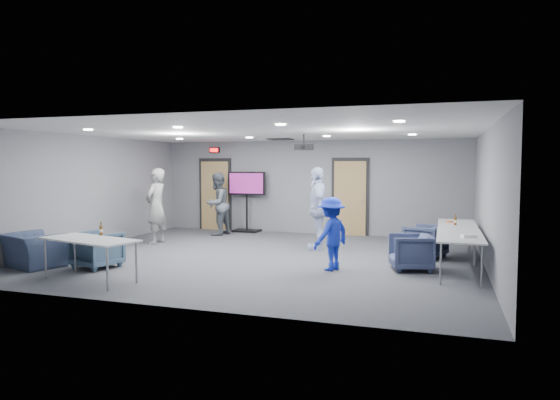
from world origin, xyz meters
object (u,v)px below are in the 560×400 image
(person_b, at_px, (217,204))
(table_right_a, at_px, (457,225))
(person_a, at_px, (156,206))
(tv_stand, at_px, (247,198))
(chair_front_b, at_px, (33,250))
(bottle_right, at_px, (455,221))
(person_c, at_px, (317,208))
(chair_front_a, at_px, (97,249))
(bottle_front, at_px, (101,230))
(table_right_b, at_px, (460,237))
(person_d, at_px, (331,234))
(chair_right_a, at_px, (425,241))
(table_front_left, at_px, (89,241))
(projector, at_px, (304,147))
(chair_right_b, at_px, (411,252))

(person_b, height_order, table_right_a, person_b)
(person_a, relative_size, tv_stand, 1.06)
(chair_front_b, xyz_separation_m, table_right_a, (7.88, 3.73, 0.35))
(person_b, height_order, bottle_right, person_b)
(person_c, height_order, table_right_a, person_c)
(chair_front_a, relative_size, bottle_front, 3.19)
(person_a, relative_size, bottle_right, 8.18)
(person_c, relative_size, tv_stand, 1.08)
(chair_front_a, height_order, table_right_b, table_right_b)
(person_d, xyz_separation_m, chair_right_a, (1.65, 1.92, -0.34))
(chair_front_b, distance_m, table_right_a, 8.72)
(chair_front_a, distance_m, table_right_b, 6.83)
(chair_right_a, bearing_deg, tv_stand, -94.86)
(chair_right_a, relative_size, table_right_b, 0.40)
(chair_front_a, height_order, table_front_left, table_front_left)
(person_c, relative_size, chair_front_a, 2.48)
(person_a, distance_m, person_c, 4.11)
(table_front_left, distance_m, bottle_front, 0.42)
(person_b, distance_m, chair_right_a, 6.01)
(person_c, xyz_separation_m, table_right_a, (3.11, -0.02, -0.28))
(table_right_a, bearing_deg, projector, 96.42)
(table_right_b, xyz_separation_m, tv_stand, (-5.87, 4.32, 0.33))
(person_d, distance_m, chair_front_b, 5.80)
(chair_front_b, distance_m, table_front_left, 1.94)
(person_d, bearing_deg, table_right_a, 159.70)
(chair_right_b, xyz_separation_m, chair_front_a, (-5.80, -1.64, 0.01))
(table_front_left, bearing_deg, chair_front_b, 175.71)
(bottle_right, bearing_deg, tv_stand, 154.63)
(tv_stand, height_order, projector, projector)
(person_a, bearing_deg, bottle_front, 17.93)
(projector, bearing_deg, tv_stand, 152.28)
(person_c, xyz_separation_m, chair_front_b, (-4.77, -3.75, -0.64))
(person_c, relative_size, projector, 4.60)
(person_d, relative_size, bottle_right, 5.94)
(chair_right_a, bearing_deg, person_c, -74.42)
(projector, bearing_deg, person_c, 80.35)
(person_c, distance_m, chair_front_a, 4.95)
(chair_right_a, xyz_separation_m, projector, (-2.69, -0.10, 2.05))
(bottle_right, xyz_separation_m, projector, (-3.29, -0.03, 1.59))
(person_a, distance_m, table_right_b, 7.35)
(table_right_b, distance_m, table_front_left, 6.53)
(person_a, relative_size, chair_front_a, 2.44)
(person_d, height_order, bottle_right, person_d)
(person_c, xyz_separation_m, projector, (-0.23, -0.40, 1.43))
(person_d, xyz_separation_m, chair_right_b, (1.44, 0.46, -0.35))
(person_b, distance_m, person_c, 3.57)
(person_b, relative_size, table_front_left, 0.92)
(person_b, bearing_deg, person_c, 76.96)
(chair_front_b, distance_m, bottle_front, 1.83)
(table_right_b, bearing_deg, person_d, 97.19)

